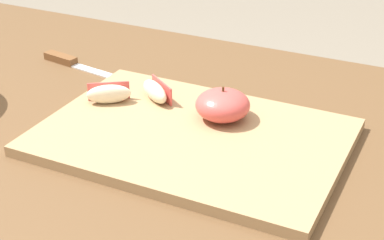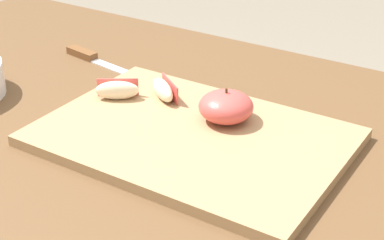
{
  "view_description": "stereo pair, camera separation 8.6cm",
  "coord_description": "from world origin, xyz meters",
  "px_view_note": "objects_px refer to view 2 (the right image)",
  "views": [
    {
      "loc": [
        0.4,
        -0.69,
        1.19
      ],
      "look_at": [
        0.06,
        -0.01,
        0.78
      ],
      "focal_mm": 56.53,
      "sensor_mm": 36.0,
      "label": 1
    },
    {
      "loc": [
        0.47,
        -0.65,
        1.19
      ],
      "look_at": [
        0.06,
        -0.01,
        0.78
      ],
      "focal_mm": 56.53,
      "sensor_mm": 36.0,
      "label": 2
    }
  ],
  "objects_px": {
    "apple_wedge_right": "(117,90)",
    "apple_wedge_back": "(163,90)",
    "cutting_board": "(192,137)",
    "paring_knife": "(87,55)",
    "apple_half_skin_up": "(226,107)"
  },
  "relations": [
    {
      "from": "apple_wedge_right",
      "to": "apple_wedge_back",
      "type": "relative_size",
      "value": 1.0
    },
    {
      "from": "cutting_board",
      "to": "apple_wedge_right",
      "type": "xyz_separation_m",
      "value": [
        -0.16,
        0.03,
        0.02
      ]
    },
    {
      "from": "apple_half_skin_up",
      "to": "paring_knife",
      "type": "distance_m",
      "value": 0.38
    },
    {
      "from": "apple_wedge_right",
      "to": "paring_knife",
      "type": "bearing_deg",
      "value": 144.1
    },
    {
      "from": "cutting_board",
      "to": "paring_knife",
      "type": "distance_m",
      "value": 0.38
    },
    {
      "from": "apple_half_skin_up",
      "to": "cutting_board",
      "type": "bearing_deg",
      "value": -110.53
    },
    {
      "from": "apple_wedge_back",
      "to": "paring_knife",
      "type": "bearing_deg",
      "value": 159.26
    },
    {
      "from": "apple_wedge_back",
      "to": "paring_knife",
      "type": "relative_size",
      "value": 0.43
    },
    {
      "from": "cutting_board",
      "to": "apple_wedge_back",
      "type": "bearing_deg",
      "value": 144.67
    },
    {
      "from": "apple_wedge_back",
      "to": "paring_knife",
      "type": "xyz_separation_m",
      "value": [
        -0.24,
        0.09,
        -0.03
      ]
    },
    {
      "from": "cutting_board",
      "to": "apple_half_skin_up",
      "type": "relative_size",
      "value": 5.29
    },
    {
      "from": "cutting_board",
      "to": "paring_knife",
      "type": "relative_size",
      "value": 2.68
    },
    {
      "from": "apple_wedge_right",
      "to": "apple_wedge_back",
      "type": "bearing_deg",
      "value": 33.1
    },
    {
      "from": "cutting_board",
      "to": "apple_half_skin_up",
      "type": "distance_m",
      "value": 0.07
    },
    {
      "from": "cutting_board",
      "to": "paring_knife",
      "type": "xyz_separation_m",
      "value": [
        -0.34,
        0.16,
        -0.0
      ]
    }
  ]
}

